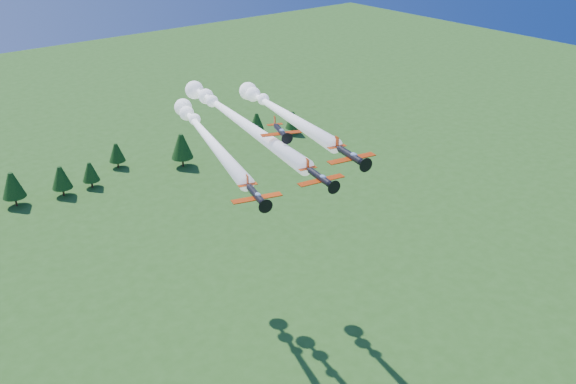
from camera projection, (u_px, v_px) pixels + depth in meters
plane_lead at (233, 116)px, 115.15m from camera, size 14.33×54.19×3.70m
plane_left at (204, 133)px, 120.86m from camera, size 18.71×50.22×3.70m
plane_right at (278, 110)px, 121.47m from camera, size 13.79×45.55×3.70m
plane_slot at (281, 131)px, 101.99m from camera, size 6.56×7.36×2.33m
treeline at (45, 176)px, 188.99m from camera, size 167.01×20.82×11.19m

